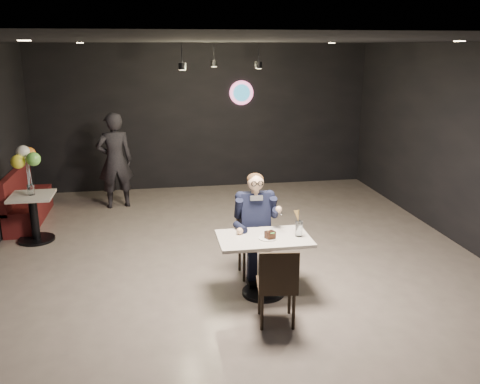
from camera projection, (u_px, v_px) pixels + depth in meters
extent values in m
plane|color=gray|center=(240.00, 274.00, 6.82)|extent=(9.00, 9.00, 0.00)
cube|color=black|center=(218.00, 50.00, 7.92)|extent=(1.40, 1.20, 0.36)
cube|color=silver|center=(263.00, 266.00, 6.17)|extent=(1.10, 0.70, 0.75)
cube|color=black|center=(255.00, 243.00, 6.67)|extent=(0.42, 0.46, 0.92)
cube|color=black|center=(277.00, 284.00, 5.52)|extent=(0.48, 0.51, 0.92)
cube|color=black|center=(255.00, 224.00, 6.60)|extent=(0.60, 0.80, 1.44)
cylinder|color=white|center=(268.00, 238.00, 6.02)|extent=(0.23, 0.23, 0.01)
cube|color=black|center=(270.00, 235.00, 5.98)|extent=(0.13, 0.12, 0.08)
ellipsoid|color=#2D8C33|center=(272.00, 233.00, 5.94)|extent=(0.07, 0.04, 0.01)
cylinder|color=silver|center=(299.00, 229.00, 6.07)|extent=(0.08, 0.08, 0.19)
cone|color=tan|center=(297.00, 216.00, 6.04)|extent=(0.08, 0.08, 0.14)
cube|color=#4D1310|center=(28.00, 196.00, 8.76)|extent=(0.45, 1.82, 0.91)
cube|color=silver|center=(34.00, 217.00, 7.88)|extent=(0.63, 0.63, 0.79)
cylinder|color=silver|center=(31.00, 190.00, 7.76)|extent=(0.11, 0.11, 0.16)
cube|color=#FFF335|center=(28.00, 165.00, 7.65)|extent=(0.38, 0.38, 0.63)
imported|color=black|center=(115.00, 161.00, 9.42)|extent=(0.73, 0.55, 1.79)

